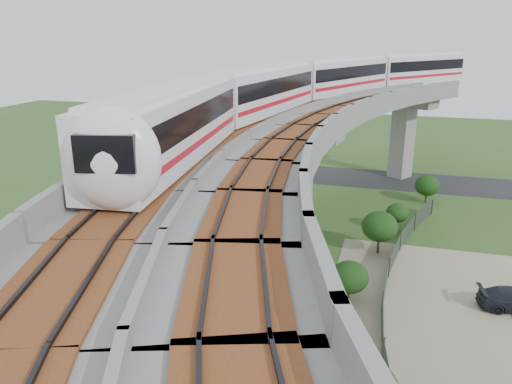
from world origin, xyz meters
TOP-DOWN VIEW (x-y plane):
  - ground at (0.00, 0.00)m, footprint 160.00×160.00m
  - dirt_lot at (14.00, -2.00)m, footprint 18.00×26.00m
  - asphalt_road at (0.00, 30.00)m, footprint 60.00×8.00m
  - viaduct at (3.84, 0.00)m, footprint 19.58×73.98m
  - metro_train at (2.32, 15.22)m, footprint 19.97×59.24m
  - fence at (9.75, 0.00)m, footprint 3.87×38.73m
  - tree_0 at (11.81, 22.67)m, footprint 2.46×2.46m
  - tree_1 at (9.05, 13.65)m, footprint 1.92×1.92m
  - tree_2 at (7.77, 8.81)m, footprint 2.75×2.75m
  - tree_3 at (6.33, 0.87)m, footprint 2.40×2.40m

SIDE VIEW (x-z plane):
  - ground at x=0.00m, z-range 0.00..0.00m
  - asphalt_road at x=0.00m, z-range 0.00..0.03m
  - dirt_lot at x=14.00m, z-range 0.00..0.04m
  - fence at x=9.75m, z-range 0.00..1.50m
  - tree_3 at x=6.33m, z-range 0.34..3.06m
  - tree_1 at x=9.05m, z-range 0.48..3.08m
  - tree_0 at x=11.81m, z-range 0.38..3.23m
  - tree_2 at x=7.77m, z-range 0.54..3.97m
  - viaduct at x=3.84m, z-range 3.35..14.75m
  - metro_train at x=2.32m, z-range 10.49..14.13m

